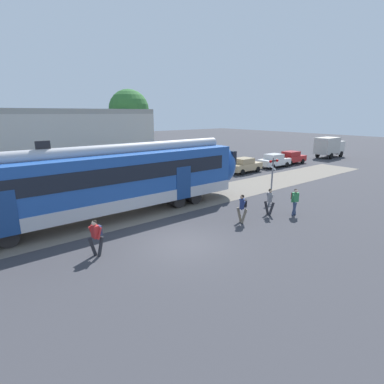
# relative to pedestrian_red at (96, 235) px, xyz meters

# --- Properties ---
(ground_plane) EXTENTS (160.00, 160.00, 0.00)m
(ground_plane) POSITION_rel_pedestrian_red_xyz_m (3.69, -1.35, -0.99)
(ground_plane) COLOR #38383D
(pedestrian_red) EXTENTS (0.66, 0.54, 1.67)m
(pedestrian_red) POSITION_rel_pedestrian_red_xyz_m (0.00, 0.00, 0.00)
(pedestrian_red) COLOR #28282D
(pedestrian_red) RESTS_ON ground
(pedestrian_navy) EXTENTS (0.51, 0.71, 1.67)m
(pedestrian_navy) POSITION_rel_pedestrian_red_xyz_m (8.01, -1.15, 0.00)
(pedestrian_navy) COLOR #6B6051
(pedestrian_navy) RESTS_ON ground
(pedestrian_grey) EXTENTS (0.45, 0.69, 1.67)m
(pedestrian_grey) POSITION_rel_pedestrian_red_xyz_m (10.32, -1.26, -0.03)
(pedestrian_grey) COLOR #28282D
(pedestrian_grey) RESTS_ON ground
(pedestrian_green) EXTENTS (0.65, 0.57, 1.67)m
(pedestrian_green) POSITION_rel_pedestrian_red_xyz_m (11.53, -2.20, 0.00)
(pedestrian_green) COLOR navy
(pedestrian_green) RESTS_ON ground
(parked_car_grey) EXTENTS (4.07, 1.89, 1.54)m
(parked_car_grey) POSITION_rel_pedestrian_red_xyz_m (14.18, 8.78, -0.21)
(parked_car_grey) COLOR gray
(parked_car_grey) RESTS_ON ground
(parked_car_tan) EXTENTS (4.05, 1.86, 1.54)m
(parked_car_tan) POSITION_rel_pedestrian_red_xyz_m (19.33, 8.88, -0.21)
(parked_car_tan) COLOR tan
(parked_car_tan) RESTS_ON ground
(parked_car_white) EXTENTS (4.05, 1.86, 1.54)m
(parked_car_white) POSITION_rel_pedestrian_red_xyz_m (24.41, 8.87, -0.21)
(parked_car_white) COLOR silver
(parked_car_white) RESTS_ON ground
(parked_car_red) EXTENTS (4.04, 1.84, 1.54)m
(parked_car_red) POSITION_rel_pedestrian_red_xyz_m (28.06, 9.09, -0.21)
(parked_car_red) COLOR #B22323
(parked_car_red) RESTS_ON ground
(box_truck) EXTENTS (5.28, 2.18, 2.82)m
(box_truck) POSITION_rel_pedestrian_red_xyz_m (36.88, 8.97, 0.58)
(box_truck) COLOR beige
(box_truck) RESTS_ON ground
(crossing_signal) EXTENTS (0.96, 0.22, 3.00)m
(crossing_signal) POSITION_rel_pedestrian_red_xyz_m (13.57, 1.05, 1.02)
(crossing_signal) COLOR gray
(crossing_signal) RESTS_ON ground
(background_building) EXTENTS (21.99, 5.00, 9.20)m
(background_building) POSITION_rel_pedestrian_red_xyz_m (-0.85, 14.16, 2.22)
(background_building) COLOR beige
(background_building) RESTS_ON ground
(street_tree_right) EXTENTS (4.24, 4.24, 8.54)m
(street_tree_right) POSITION_rel_pedestrian_red_xyz_m (11.09, 18.18, 5.40)
(street_tree_right) COLOR brown
(street_tree_right) RESTS_ON ground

